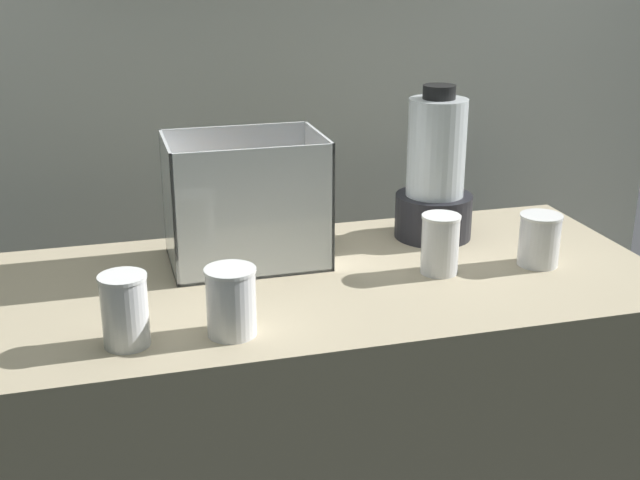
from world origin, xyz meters
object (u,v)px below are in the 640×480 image
blender_pitcher (435,178)px  juice_cup_beet_left (231,306)px  carrot_display_bin (243,224)px  juice_cup_pomegranate_middle (440,248)px  juice_cup_pomegranate_right (539,243)px  juice_cup_mango_far_left (125,315)px

blender_pitcher → juice_cup_beet_left: bearing=-144.5°
carrot_display_bin → blender_pitcher: bearing=4.8°
blender_pitcher → juice_cup_pomegranate_middle: blender_pitcher is taller
juice_cup_pomegranate_middle → juice_cup_pomegranate_right: 0.22m
juice_cup_pomegranate_middle → juice_cup_mango_far_left: bearing=-165.7°
juice_cup_beet_left → carrot_display_bin: bearing=76.3°
juice_cup_mango_far_left → juice_cup_pomegranate_right: juice_cup_mango_far_left is taller
juice_cup_mango_far_left → juice_cup_pomegranate_middle: (0.63, 0.16, -0.00)m
juice_cup_mango_far_left → juice_cup_pomegranate_right: (0.85, 0.15, -0.01)m
juice_cup_pomegranate_middle → juice_cup_pomegranate_right: bearing=-3.5°
juice_cup_beet_left → juice_cup_pomegranate_middle: juice_cup_pomegranate_middle is taller
blender_pitcher → juice_cup_mango_far_left: bearing=-152.2°
juice_cup_mango_far_left → juice_cup_pomegranate_right: bearing=9.9°
carrot_display_bin → juice_cup_pomegranate_right: (0.59, -0.19, -0.03)m
blender_pitcher → juice_cup_pomegranate_middle: size_ratio=2.82×
carrot_display_bin → juice_cup_pomegranate_right: carrot_display_bin is taller
blender_pitcher → juice_cup_beet_left: (-0.53, -0.38, -0.09)m
blender_pitcher → juice_cup_mango_far_left: (-0.71, -0.37, -0.09)m
carrot_display_bin → juice_cup_mango_far_left: carrot_display_bin is taller
carrot_display_bin → juice_cup_mango_far_left: (-0.26, -0.34, -0.03)m
juice_cup_mango_far_left → juice_cup_beet_left: bearing=-2.1°
blender_pitcher → juice_cup_pomegranate_right: (0.14, -0.22, -0.09)m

